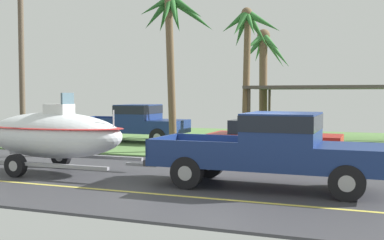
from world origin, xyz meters
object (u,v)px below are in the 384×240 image
object	(u,v)px
parked_pickup_background	(138,122)
palm_tree_near_left	(248,40)
parked_sedan_near	(273,140)
palm_tree_near_right	(173,26)
pickup_truck_towing	(281,146)
utility_pole	(21,41)
palm_tree_mid	(264,60)
boat_on_trailer	(52,135)
carport_awning	(330,89)

from	to	relation	value
parked_pickup_background	palm_tree_near_left	xyz separation A→B (m)	(4.92, 1.52, 3.78)
parked_sedan_near	palm_tree_near_right	xyz separation A→B (m)	(-3.96, 0.09, 4.29)
pickup_truck_towing	utility_pole	size ratio (longest dim) A/B	0.67
palm_tree_near_right	utility_pole	distance (m)	6.83
pickup_truck_towing	palm_tree_near_right	world-z (taller)	palm_tree_near_right
palm_tree_mid	pickup_truck_towing	bearing A→B (deg)	-75.63
boat_on_trailer	parked_pickup_background	world-z (taller)	boat_on_trailer
palm_tree_near_left	boat_on_trailer	bearing A→B (deg)	-108.64
parked_sedan_near	palm_tree_near_left	world-z (taller)	palm_tree_near_left
utility_pole	parked_pickup_background	bearing A→B (deg)	43.27
palm_tree_near_left	pickup_truck_towing	bearing A→B (deg)	-71.03
pickup_truck_towing	palm_tree_near_left	world-z (taller)	palm_tree_near_left
palm_tree_near_left	palm_tree_mid	bearing A→B (deg)	89.39
parked_pickup_background	palm_tree_near_right	world-z (taller)	palm_tree_near_right
palm_tree_mid	utility_pole	size ratio (longest dim) A/B	0.64
boat_on_trailer	carport_awning	bearing A→B (deg)	60.03
pickup_truck_towing	parked_pickup_background	bearing A→B (deg)	134.71
parked_sedan_near	boat_on_trailer	bearing A→B (deg)	-134.95
palm_tree_near_right	utility_pole	world-z (taller)	utility_pole
palm_tree_near_right	carport_awning	bearing A→B (deg)	49.82
parked_sedan_near	palm_tree_mid	size ratio (longest dim) A/B	0.82
parked_pickup_background	palm_tree_near_right	distance (m)	5.75
palm_tree_near_left	parked_pickup_background	bearing A→B (deg)	-162.84
pickup_truck_towing	parked_pickup_background	distance (m)	11.84
pickup_truck_towing	parked_sedan_near	distance (m)	5.64
parked_pickup_background	palm_tree_near_right	size ratio (longest dim) A/B	0.88
pickup_truck_towing	palm_tree_mid	world-z (taller)	palm_tree_mid
pickup_truck_towing	boat_on_trailer	world-z (taller)	boat_on_trailer
parked_pickup_background	carport_awning	size ratio (longest dim) A/B	0.76
pickup_truck_towing	parked_pickup_background	xyz separation A→B (m)	(-8.33, 8.42, -0.02)
parked_pickup_background	parked_sedan_near	size ratio (longest dim) A/B	1.18
carport_awning	utility_pole	bearing A→B (deg)	-150.02
palm_tree_near_right	boat_on_trailer	bearing A→B (deg)	-105.11
palm_tree_near_right	palm_tree_near_left	bearing A→B (deg)	67.09
parked_pickup_background	utility_pole	size ratio (longest dim) A/B	0.62
utility_pole	parked_sedan_near	bearing A→B (deg)	3.01
pickup_truck_towing	parked_pickup_background	world-z (taller)	pickup_truck_towing
parked_pickup_background	parked_sedan_near	distance (m)	7.63
boat_on_trailer	parked_sedan_near	distance (m)	7.75
palm_tree_near_right	parked_pickup_background	bearing A→B (deg)	137.06
parked_sedan_near	pickup_truck_towing	bearing A→B (deg)	-76.65
parked_pickup_background	utility_pole	distance (m)	6.24
parked_sedan_near	palm_tree_mid	bearing A→B (deg)	105.08
parked_sedan_near	utility_pole	world-z (taller)	utility_pole
palm_tree_near_right	palm_tree_mid	bearing A→B (deg)	76.15
parked_pickup_background	parked_sedan_near	bearing A→B (deg)	-22.70
boat_on_trailer	palm_tree_mid	size ratio (longest dim) A/B	1.04
palm_tree_near_left	utility_pole	world-z (taller)	utility_pole
parked_pickup_background	boat_on_trailer	bearing A→B (deg)	-79.46
parked_pickup_background	palm_tree_mid	size ratio (longest dim) A/B	0.97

